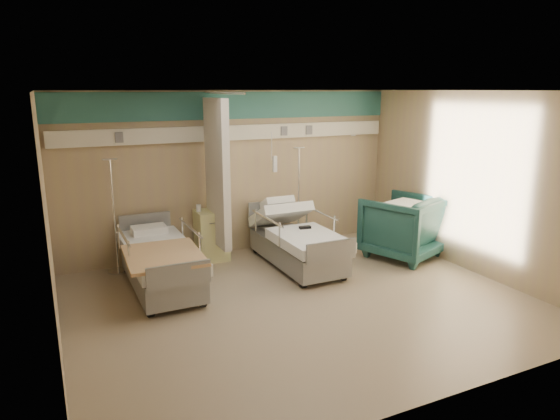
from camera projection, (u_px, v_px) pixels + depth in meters
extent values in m
cube|color=#86715C|center=(301.00, 302.00, 6.78)|extent=(6.00, 5.00, 0.00)
cube|color=tan|center=(235.00, 173.00, 8.65)|extent=(6.00, 0.04, 2.80)
cube|color=tan|center=(439.00, 260.00, 4.26)|extent=(6.00, 0.04, 2.80)
cube|color=tan|center=(48.00, 229.00, 5.20)|extent=(0.04, 5.00, 2.80)
cube|color=tan|center=(474.00, 183.00, 7.71)|extent=(0.04, 5.00, 2.80)
cube|color=white|center=(304.00, 91.00, 6.12)|extent=(6.00, 5.00, 0.04)
cube|color=#2F6F6A|center=(234.00, 105.00, 8.36)|extent=(6.00, 0.04, 0.45)
cube|color=silver|center=(235.00, 133.00, 8.44)|extent=(5.88, 0.08, 0.25)
cylinder|color=silver|center=(222.00, 93.00, 7.33)|extent=(0.03, 1.80, 0.03)
cube|color=beige|center=(217.00, 174.00, 7.93)|extent=(0.12, 0.90, 2.35)
cube|color=#E8E691|center=(212.00, 235.00, 8.38)|extent=(0.50, 0.48, 0.85)
imported|color=#1B4540|center=(403.00, 227.00, 8.50)|extent=(1.48, 1.50, 1.06)
cube|color=white|center=(407.00, 194.00, 8.36)|extent=(0.78, 0.73, 0.07)
cylinder|color=silver|center=(298.00, 245.00, 9.18)|extent=(0.33, 0.33, 0.03)
cylinder|color=silver|center=(298.00, 198.00, 8.97)|extent=(0.03, 0.03, 1.81)
cylinder|color=silver|center=(299.00, 148.00, 8.76)|extent=(0.22, 0.03, 0.03)
cylinder|color=silver|center=(119.00, 271.00, 7.90)|extent=(0.32, 0.32, 0.03)
cylinder|color=silver|center=(114.00, 217.00, 7.69)|extent=(0.03, 0.03, 1.79)
cylinder|color=silver|center=(110.00, 159.00, 7.48)|extent=(0.21, 0.03, 0.03)
cube|color=black|center=(305.00, 227.00, 8.02)|extent=(0.20, 0.11, 0.04)
cube|color=tan|center=(163.00, 255.00, 6.68)|extent=(1.04, 1.28, 0.04)
cube|color=black|center=(216.00, 206.00, 8.38)|extent=(0.22, 0.15, 0.11)
cylinder|color=white|center=(199.00, 208.00, 8.22)|extent=(0.10, 0.10, 0.12)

